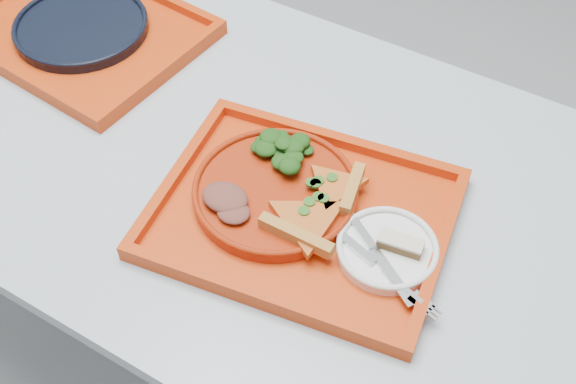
% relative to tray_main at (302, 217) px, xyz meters
% --- Properties ---
extents(ground, '(10.00, 10.00, 0.00)m').
position_rel_tray_main_xyz_m(ground, '(-0.31, 0.07, -0.76)').
color(ground, '#979A9F').
rests_on(ground, ground).
extents(table, '(1.60, 0.80, 0.75)m').
position_rel_tray_main_xyz_m(table, '(-0.31, 0.07, -0.08)').
color(table, '#9EA6B1').
rests_on(table, ground).
extents(tray_main, '(0.50, 0.41, 0.01)m').
position_rel_tray_main_xyz_m(tray_main, '(0.00, 0.00, 0.00)').
color(tray_main, '#BE320A').
rests_on(tray_main, table).
extents(tray_far, '(0.48, 0.39, 0.01)m').
position_rel_tray_main_xyz_m(tray_far, '(-0.60, 0.18, 0.00)').
color(tray_far, '#BE320A').
rests_on(tray_far, table).
extents(dinner_plate, '(0.26, 0.26, 0.02)m').
position_rel_tray_main_xyz_m(dinner_plate, '(-0.05, 0.01, 0.02)').
color(dinner_plate, '#97230A').
rests_on(dinner_plate, tray_main).
extents(side_plate, '(0.15, 0.15, 0.01)m').
position_rel_tray_main_xyz_m(side_plate, '(0.15, 0.00, 0.01)').
color(side_plate, white).
rests_on(side_plate, tray_main).
extents(navy_plate, '(0.26, 0.26, 0.02)m').
position_rel_tray_main_xyz_m(navy_plate, '(-0.60, 0.18, 0.01)').
color(navy_plate, black).
rests_on(navy_plate, tray_far).
extents(pizza_slice_a, '(0.12, 0.14, 0.02)m').
position_rel_tray_main_xyz_m(pizza_slice_a, '(0.02, -0.02, 0.03)').
color(pizza_slice_a, orange).
rests_on(pizza_slice_a, dinner_plate).
extents(pizza_slice_b, '(0.13, 0.12, 0.02)m').
position_rel_tray_main_xyz_m(pizza_slice_b, '(0.03, 0.06, 0.03)').
color(pizza_slice_b, orange).
rests_on(pizza_slice_b, dinner_plate).
extents(salad_heap, '(0.09, 0.08, 0.04)m').
position_rel_tray_main_xyz_m(salad_heap, '(-0.08, 0.08, 0.05)').
color(salad_heap, black).
rests_on(salad_heap, dinner_plate).
extents(meat_portion, '(0.07, 0.06, 0.02)m').
position_rel_tray_main_xyz_m(meat_portion, '(-0.11, -0.05, 0.04)').
color(meat_portion, brown).
rests_on(meat_portion, dinner_plate).
extents(dessert_bar, '(0.07, 0.04, 0.02)m').
position_rel_tray_main_xyz_m(dessert_bar, '(0.16, 0.01, 0.03)').
color(dessert_bar, '#452E17').
rests_on(dessert_bar, side_plate).
extents(knife, '(0.16, 0.11, 0.01)m').
position_rel_tray_main_xyz_m(knife, '(0.14, -0.02, 0.02)').
color(knife, silver).
rests_on(knife, side_plate).
extents(fork, '(0.18, 0.07, 0.01)m').
position_rel_tray_main_xyz_m(fork, '(0.16, -0.04, 0.02)').
color(fork, silver).
rests_on(fork, side_plate).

